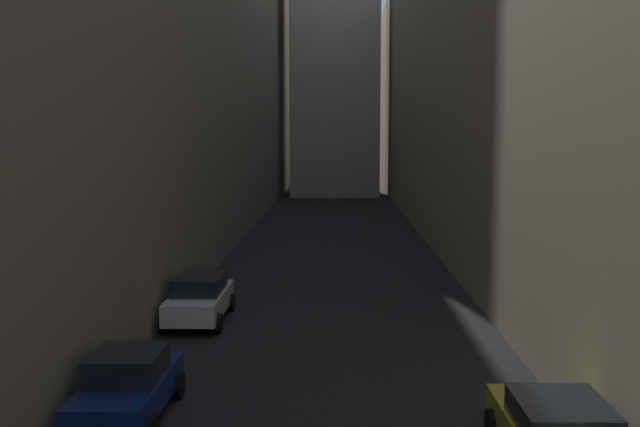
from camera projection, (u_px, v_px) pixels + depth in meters
The scene contains 5 objects.
ground_plane at pixel (333, 235), 45.55m from camera, with size 264.00×264.00×0.00m, color black.
building_block_left at pixel (165, 44), 46.47m from camera, with size 10.65×108.00×24.10m, color #756B5B.
building_block_right at pixel (523, 72), 46.12m from camera, with size 13.08×108.00×20.55m, color gray.
parked_car_left_third at pixel (127, 386), 16.15m from camera, with size 1.89×4.01×1.55m.
parked_car_left_far at pixel (200, 298), 24.62m from camera, with size 1.93×4.27×1.59m.
Camera 1 is at (0.27, 2.87, 6.37)m, focal length 40.76 mm.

